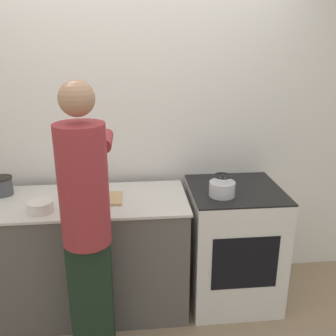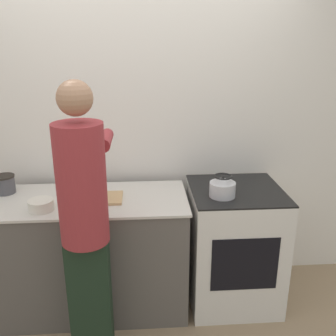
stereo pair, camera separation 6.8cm
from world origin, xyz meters
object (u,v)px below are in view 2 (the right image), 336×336
Objects in this scene: knife at (92,196)px; kettle at (222,188)px; bowl_prep at (41,205)px; person at (85,219)px; canister_jar at (5,184)px; cutting_board at (97,198)px; oven at (233,245)px.

kettle reaches higher than knife.
knife is 0.35m from bowl_prep.
kettle is at bearing -27.37° from knife.
person is 0.98m from kettle.
bowl_prep is at bearing -43.52° from canister_jar.
cutting_board is 0.89m from kettle.
person is at bearing -153.59° from oven.
oven is 0.52× the size of person.
oven is at bearing -4.28° from canister_jar.
bowl_prep is (-0.32, -0.16, 0.01)m from knife.
bowl_prep is (-0.35, -0.15, 0.03)m from cutting_board.
canister_jar is (-1.57, 0.25, -0.03)m from kettle.
knife is at bearing 167.07° from cutting_board.
person reaches higher than canister_jar.
canister_jar is at bearing 170.97° from kettle.
kettle is 1.24m from bowl_prep.
knife is 1.10× the size of kettle.
cutting_board is 0.38m from bowl_prep.
knife is 0.93m from kettle.
oven is 2.61× the size of cutting_board.
person reaches higher than oven.
canister_jar reaches higher than oven.
person is 10.66× the size of bowl_prep.
person is 0.93m from canister_jar.
kettle is at bearing -9.03° from canister_jar.
kettle reaches higher than cutting_board.
knife is at bearing 92.42° from person.
cutting_board is at bearing -177.51° from oven.
knife is (-1.06, -0.04, 0.46)m from oven.
bowl_prep reaches higher than cutting_board.
oven is 1.79m from canister_jar.
oven is 1.15m from knife.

